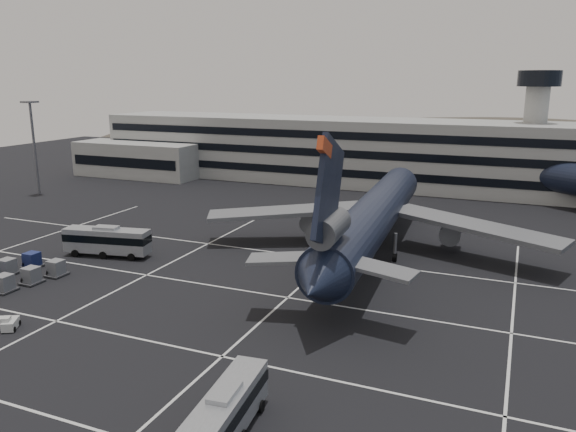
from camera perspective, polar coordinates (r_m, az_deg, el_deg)
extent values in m
plane|color=black|center=(61.87, -11.90, -7.78)|extent=(260.00, 260.00, 0.00)
cube|color=silver|center=(54.67, -17.95, -11.14)|extent=(90.00, 0.25, 0.01)
cube|color=silver|center=(64.95, -9.90, -6.63)|extent=(90.00, 0.25, 0.01)
cube|color=silver|center=(76.43, -4.25, -3.32)|extent=(90.00, 0.25, 0.01)
cube|color=silver|center=(85.66, -26.34, -2.87)|extent=(0.25, 55.00, 0.01)
cube|color=silver|center=(69.75, -13.19, -5.35)|extent=(0.25, 55.00, 0.01)
cube|color=silver|center=(61.37, 0.70, -7.65)|extent=(0.25, 55.00, 0.01)
cube|color=silver|center=(57.48, 21.81, -10.22)|extent=(0.25, 55.00, 0.01)
cube|color=gray|center=(124.52, 7.12, 6.54)|extent=(120.00, 18.00, 14.00)
cube|color=black|center=(116.43, 5.84, 4.34)|extent=(118.00, 0.20, 1.60)
cube|color=black|center=(115.85, 5.89, 6.29)|extent=(118.00, 0.20, 1.60)
cube|color=black|center=(115.43, 5.93, 8.11)|extent=(118.00, 0.20, 1.60)
cube|color=gray|center=(136.92, -15.06, 5.56)|extent=(30.00, 10.00, 8.00)
cylinder|color=gray|center=(121.48, 23.65, 7.23)|extent=(4.40, 4.40, 22.00)
cylinder|color=black|center=(120.95, 24.19, 12.63)|extent=(8.00, 8.00, 3.00)
ellipsoid|color=#38332B|center=(238.51, -0.46, 5.82)|extent=(196.00, 140.00, 32.00)
ellipsoid|color=#38332B|center=(219.92, 21.66, 3.38)|extent=(252.00, 180.00, 44.00)
cylinder|color=slate|center=(121.36, -24.34, 6.20)|extent=(0.50, 0.50, 18.00)
cube|color=slate|center=(120.69, -24.77, 10.48)|extent=(2.40, 2.40, 0.35)
cylinder|color=black|center=(73.23, 8.70, 0.01)|extent=(8.78, 48.27, 5.60)
cone|color=black|center=(98.59, 11.50, 3.43)|extent=(5.89, 4.86, 5.60)
cone|color=black|center=(48.48, 2.89, -7.04)|extent=(5.36, 5.32, 5.04)
cube|color=black|center=(49.68, 4.12, 2.34)|extent=(1.13, 9.49, 10.97)
cube|color=#AD3817|center=(47.58, 3.74, 6.97)|extent=(0.76, 3.26, 2.24)
cylinder|color=#595B60|center=(50.90, 4.21, -1.19)|extent=(3.09, 6.17, 2.70)
cube|color=slate|center=(53.52, -0.08, -4.31)|extent=(8.09, 5.12, 0.87)
cube|color=slate|center=(51.53, 8.82, -5.20)|extent=(7.89, 4.24, 0.87)
cube|color=slate|center=(78.37, -0.07, 0.48)|extent=(22.20, 14.53, 1.75)
cylinder|color=#595B60|center=(80.67, 2.65, -0.40)|extent=(3.06, 5.67, 2.70)
cube|color=slate|center=(74.29, 18.48, -0.99)|extent=(22.62, 12.09, 1.75)
cylinder|color=#595B60|center=(77.67, 16.22, -1.50)|extent=(3.06, 5.67, 2.70)
cylinder|color=slate|center=(88.67, 10.45, 0.35)|extent=(0.44, 0.44, 3.00)
cylinder|color=black|center=(89.06, 10.40, -0.68)|extent=(0.57, 1.13, 1.10)
cylinder|color=slate|center=(72.72, 5.84, -2.45)|extent=(0.44, 0.44, 3.00)
cylinder|color=black|center=(73.19, 5.81, -3.69)|extent=(0.57, 1.13, 1.10)
cylinder|color=slate|center=(71.61, 10.83, -2.88)|extent=(0.44, 0.44, 3.00)
cylinder|color=black|center=(72.09, 10.78, -4.14)|extent=(0.57, 1.13, 1.10)
cone|color=black|center=(115.29, 23.73, 4.01)|extent=(6.91, 7.17, 5.60)
cube|color=gray|center=(37.74, -6.38, -19.31)|extent=(3.28, 10.14, 2.72)
cube|color=black|center=(37.57, -6.39, -18.89)|extent=(3.34, 10.20, 0.86)
cube|color=gray|center=(36.94, -6.45, -17.33)|extent=(1.72, 2.85, 0.32)
cylinder|color=black|center=(38.93, -7.96, -20.73)|extent=(0.38, 0.89, 0.87)
cylinder|color=black|center=(41.58, -5.85, -18.20)|extent=(0.38, 0.89, 0.87)
cylinder|color=black|center=(40.87, -2.76, -18.76)|extent=(0.38, 0.89, 0.87)
cube|color=gray|center=(76.20, -17.90, -2.39)|extent=(11.51, 4.65, 3.06)
cube|color=black|center=(76.10, -17.92, -2.12)|extent=(11.58, 4.72, 0.97)
cube|color=gray|center=(75.76, -17.99, -1.14)|extent=(3.32, 2.19, 0.36)
cylinder|color=black|center=(73.74, -15.63, -4.06)|extent=(1.02, 0.51, 0.98)
cylinder|color=black|center=(75.90, -14.75, -3.49)|extent=(1.02, 0.51, 0.98)
cylinder|color=black|center=(75.59, -18.28, -3.81)|extent=(1.02, 0.51, 0.98)
cylinder|color=black|center=(77.70, -17.35, -3.27)|extent=(1.02, 0.51, 0.98)
cylinder|color=black|center=(77.60, -20.80, -3.57)|extent=(1.02, 0.51, 0.98)
cylinder|color=black|center=(79.65, -19.83, -3.05)|extent=(1.02, 0.51, 0.98)
cube|color=beige|center=(78.12, -16.23, -3.02)|extent=(1.78, 2.60, 0.97)
cube|color=beige|center=(77.48, -16.43, -2.67)|extent=(1.37, 1.21, 0.54)
cylinder|color=black|center=(77.73, -16.88, -3.37)|extent=(0.36, 0.64, 0.60)
cylinder|color=black|center=(77.21, -16.09, -3.43)|extent=(0.36, 0.64, 0.60)
cylinder|color=black|center=(79.20, -16.32, -3.02)|extent=(0.36, 0.64, 0.60)
cylinder|color=black|center=(78.69, -15.55, -3.08)|extent=(0.36, 0.64, 0.60)
cube|color=beige|center=(58.34, -26.36, -9.80)|extent=(1.99, 2.31, 0.83)
cube|color=beige|center=(57.73, -26.56, -9.47)|extent=(1.30, 1.23, 0.46)
cylinder|color=black|center=(57.96, -27.04, -10.30)|extent=(0.44, 0.55, 0.52)
cylinder|color=black|center=(57.63, -26.08, -10.32)|extent=(0.44, 0.55, 0.52)
cylinder|color=black|center=(59.23, -26.59, -9.73)|extent=(0.44, 0.55, 0.52)
cylinder|color=black|center=(58.91, -25.64, -9.75)|extent=(0.44, 0.55, 0.52)
cube|color=#2D2D30|center=(68.46, -26.79, -6.74)|extent=(2.40, 2.63, 0.18)
cylinder|color=black|center=(68.48, -26.79, -6.79)|extent=(0.10, 0.20, 0.20)
cube|color=gray|center=(68.17, -26.88, -6.02)|extent=(1.90, 1.90, 1.64)
cube|color=#2D2D30|center=(74.12, -26.56, -5.21)|extent=(2.40, 2.63, 0.18)
cylinder|color=black|center=(74.14, -26.55, -5.25)|extent=(0.10, 0.20, 0.20)
cube|color=gray|center=(73.85, -26.63, -4.54)|extent=(1.90, 1.90, 1.64)
cube|color=#2D2D30|center=(69.79, -24.56, -6.12)|extent=(2.40, 2.63, 0.18)
cylinder|color=black|center=(69.81, -24.56, -6.17)|extent=(0.10, 0.20, 0.20)
cube|color=gray|center=(69.50, -24.64, -5.41)|extent=(1.90, 1.90, 1.64)
cube|color=#2D2D30|center=(75.47, -24.50, -4.66)|extent=(2.40, 2.63, 0.18)
cylinder|color=black|center=(75.49, -24.50, -4.71)|extent=(0.10, 0.20, 0.20)
cube|color=navy|center=(75.21, -24.57, -4.00)|extent=(1.90, 1.90, 1.64)
cube|color=#2D2D30|center=(71.22, -22.43, -5.52)|extent=(2.40, 2.63, 0.18)
cylinder|color=black|center=(71.24, -22.42, -5.57)|extent=(0.10, 0.20, 0.20)
cube|color=gray|center=(70.94, -22.49, -4.82)|extent=(1.90, 1.90, 1.64)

